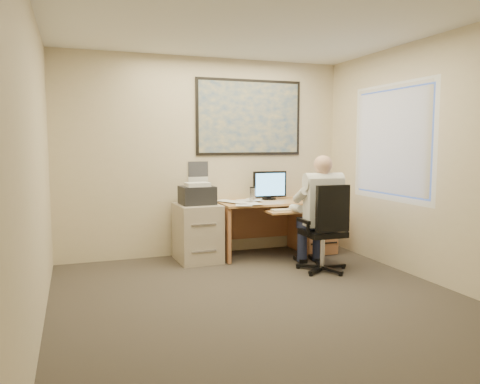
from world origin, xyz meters
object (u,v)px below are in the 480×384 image
object	(u,v)px
desk	(296,221)
office_chair	(325,246)
person	(322,213)
filing_cabinet	(197,227)

from	to	relation	value
desk	office_chair	bearing A→B (deg)	-97.48
office_chair	person	world-z (taller)	person
filing_cabinet	office_chair	bearing A→B (deg)	-40.68
filing_cabinet	desk	bearing A→B (deg)	-1.56
desk	filing_cabinet	bearing A→B (deg)	-179.21
office_chair	person	xyz separation A→B (m)	(-0.00, 0.08, 0.39)
office_chair	desk	bearing A→B (deg)	83.63
desk	filing_cabinet	size ratio (longest dim) A/B	1.55
filing_cabinet	office_chair	xyz separation A→B (m)	(1.30, -1.03, -0.13)
office_chair	person	distance (m)	0.40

